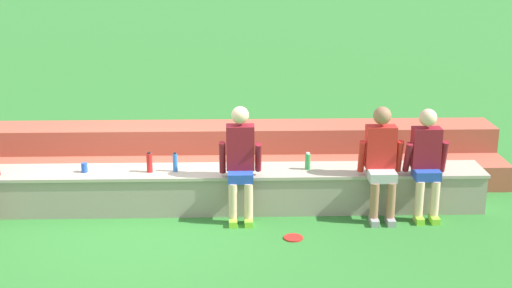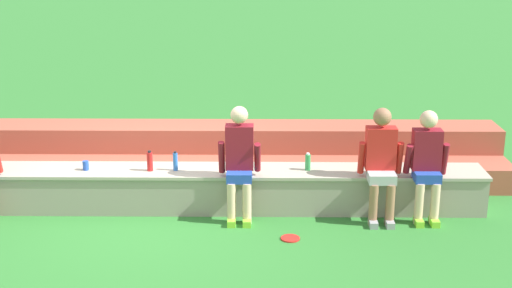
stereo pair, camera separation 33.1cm
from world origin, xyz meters
name	(u,v)px [view 2 (the right image)]	position (x,y,z in m)	size (l,w,h in m)	color
ground_plane	(154,217)	(0.00, 0.00, 0.00)	(80.00, 80.00, 0.00)	#2D752D
stone_seating_wall	(157,187)	(0.00, 0.30, 0.28)	(8.49, 0.64, 0.53)	gray
brick_bleachers	(169,156)	(0.00, 1.58, 0.30)	(9.75, 1.36, 0.72)	#A9523E
person_left_of_center	(239,160)	(1.09, -0.03, 0.78)	(0.53, 0.50, 1.44)	beige
person_center	(381,161)	(2.84, -0.03, 0.77)	(0.55, 0.55, 1.42)	#996B4C
person_right_of_center	(427,162)	(3.41, -0.03, 0.76)	(0.53, 0.48, 1.39)	beige
water_bottle_near_left	(308,162)	(1.96, 0.29, 0.64)	(0.07, 0.07, 0.23)	green
water_bottle_mid_left	(150,161)	(-0.06, 0.24, 0.66)	(0.07, 0.07, 0.27)	red
water_bottle_mid_right	(175,161)	(0.26, 0.26, 0.65)	(0.06, 0.06, 0.25)	blue
plastic_cup_right_end	(86,165)	(-0.89, 0.26, 0.59)	(0.08, 0.08, 0.12)	blue
frisbee	(290,238)	(1.71, -0.67, 0.01)	(0.23, 0.23, 0.02)	red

